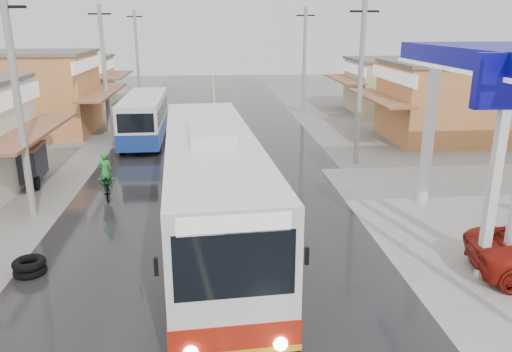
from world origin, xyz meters
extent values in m
cube|color=black|center=(0.00, 15.00, 0.01)|extent=(12.00, 90.00, 0.02)
cube|color=#D8CC4C|center=(0.00, 15.00, 0.02)|extent=(0.15, 90.00, 0.01)
cylinder|color=white|center=(8.00, 9.00, 2.75)|extent=(0.44, 0.44, 5.50)
cube|color=white|center=(7.20, 3.00, 3.00)|extent=(0.25, 0.25, 6.00)
cube|color=#0C0A8B|center=(7.20, 3.00, 5.50)|extent=(1.80, 0.30, 1.40)
cube|color=silver|center=(-0.32, 5.57, 2.13)|extent=(3.43, 12.67, 3.08)
cube|color=black|center=(-0.32, 5.57, 0.49)|extent=(3.45, 12.69, 0.31)
cube|color=#A41C0D|center=(-0.32, 5.57, 1.01)|extent=(3.47, 12.71, 0.57)
cube|color=gold|center=(-0.32, 5.57, 0.67)|extent=(3.48, 12.72, 0.15)
cube|color=black|center=(-0.36, 6.09, 2.47)|extent=(3.30, 10.07, 1.04)
cube|color=black|center=(0.09, -0.62, 2.58)|extent=(2.31, 0.27, 1.36)
cube|color=black|center=(-0.73, 11.77, 2.58)|extent=(2.31, 0.27, 1.15)
cube|color=white|center=(0.09, -0.62, 3.41)|extent=(2.11, 0.26, 0.37)
cube|color=silver|center=(-0.32, 5.57, 3.83)|extent=(1.46, 3.21, 0.31)
cylinder|color=black|center=(-1.18, 1.12, 0.59)|extent=(0.44, 1.17, 1.15)
cylinder|color=black|center=(1.12, 1.28, 0.59)|extent=(0.44, 1.17, 1.15)
cylinder|color=black|center=(-1.74, 9.45, 0.59)|extent=(0.44, 1.17, 1.15)
cylinder|color=black|center=(0.57, 9.61, 0.59)|extent=(0.44, 1.17, 1.15)
sphere|color=#FFF2CC|center=(-0.79, -0.75, 0.80)|extent=(0.31, 0.31, 0.29)
sphere|color=#FFF2CC|center=(0.98, -0.64, 0.80)|extent=(0.31, 0.31, 0.29)
cube|color=black|center=(-1.38, -0.47, 2.52)|extent=(0.09, 0.09, 0.37)
cube|color=black|center=(1.52, -0.28, 2.52)|extent=(0.09, 0.09, 0.37)
cube|color=silver|center=(-4.25, 20.83, 1.62)|extent=(2.31, 8.24, 2.28)
cube|color=navy|center=(-4.25, 20.83, 0.84)|extent=(2.35, 8.28, 0.91)
cube|color=black|center=(-4.25, 20.83, 1.94)|extent=(2.33, 6.87, 0.82)
cube|color=black|center=(-4.19, 16.77, 1.94)|extent=(1.89, 0.15, 1.00)
cylinder|color=black|center=(-5.18, 17.89, 0.48)|extent=(0.29, 0.92, 0.91)
cylinder|color=black|center=(-3.23, 17.92, 0.48)|extent=(0.29, 0.92, 0.91)
cylinder|color=black|center=(-5.27, 23.73, 0.48)|extent=(0.29, 0.92, 0.91)
cylinder|color=black|center=(-3.32, 23.76, 0.48)|extent=(0.29, 0.92, 0.91)
imported|color=black|center=(-4.62, 10.91, 0.47)|extent=(0.95, 1.88, 0.94)
imported|color=#2B8138|center=(-4.62, 10.70, 1.15)|extent=(0.63, 0.48, 1.57)
cube|color=#26262D|center=(-8.50, 12.95, 0.99)|extent=(1.50, 2.18, 1.36)
cube|color=brown|center=(-8.50, 12.95, 1.72)|extent=(1.56, 2.23, 0.10)
cylinder|color=black|center=(-9.18, 12.17, 0.31)|extent=(0.23, 0.64, 0.63)
cylinder|color=black|center=(-9.28, 13.63, 0.31)|extent=(0.23, 0.64, 0.63)
cylinder|color=black|center=(-7.81, 12.06, 0.31)|extent=(0.17, 0.63, 0.63)
torus|color=black|center=(-5.56, 4.31, 0.12)|extent=(0.93, 0.93, 0.24)
torus|color=black|center=(-5.56, 4.31, 0.36)|extent=(0.93, 0.93, 0.24)
camera|label=1|loc=(-0.26, -9.04, 6.92)|focal=35.00mm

